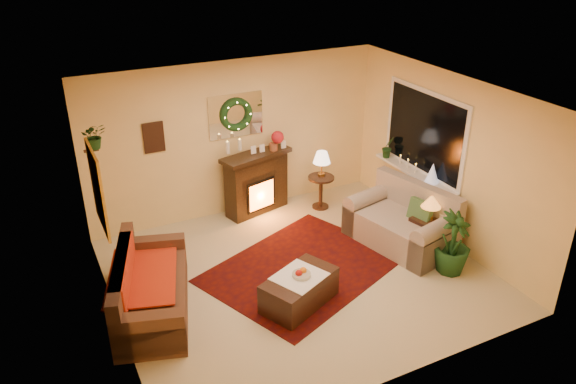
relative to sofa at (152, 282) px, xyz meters
name	(u,v)px	position (x,y,z in m)	size (l,w,h in m)	color
floor	(299,274)	(2.04, -0.11, -0.43)	(5.00, 5.00, 0.00)	beige
ceiling	(301,97)	(2.04, -0.11, 2.17)	(5.00, 5.00, 0.00)	white
wall_back	(236,138)	(2.04, 2.14, 0.87)	(5.00, 5.00, 0.00)	#EFD88C
wall_front	(404,281)	(2.04, -2.36, 0.87)	(5.00, 5.00, 0.00)	#EFD88C
wall_left	(106,235)	(-0.46, -0.11, 0.87)	(4.50, 4.50, 0.00)	#EFD88C
wall_right	(447,159)	(4.54, -0.11, 0.87)	(4.50, 4.50, 0.00)	#EFD88C
area_rug	(303,268)	(2.16, -0.01, -0.42)	(2.62, 1.97, 0.01)	#5C1C17
sofa	(152,282)	(0.00, 0.00, 0.00)	(0.83, 1.89, 0.81)	brown
red_throw	(142,275)	(-0.07, 0.18, 0.03)	(0.84, 1.37, 0.02)	#D73F2F
fireplace	(256,182)	(2.29, 1.93, 0.12)	(1.09, 0.35, 1.00)	black
poinsettia	(278,137)	(2.67, 1.88, 0.87)	(0.21, 0.21, 0.21)	#B41B24
mantel_candle_a	(228,148)	(1.80, 1.91, 0.83)	(0.06, 0.06, 0.19)	white
mantel_candle_b	(240,145)	(2.02, 1.94, 0.83)	(0.06, 0.06, 0.18)	#FBF5C2
mantel_mirror	(236,115)	(2.04, 2.12, 1.27)	(0.92, 0.02, 0.72)	white
wreath	(237,115)	(2.04, 2.08, 1.29)	(0.55, 0.55, 0.11)	#194719
wall_art	(154,137)	(0.69, 2.12, 1.12)	(0.32, 0.03, 0.48)	#381E11
gold_mirror	(97,189)	(-0.44, 0.19, 1.32)	(0.03, 0.84, 1.00)	gold
hanging_plant	(96,148)	(-0.30, 0.94, 1.54)	(0.33, 0.28, 0.36)	#194719
loveseat	(401,220)	(3.81, -0.06, -0.01)	(0.93, 1.60, 0.93)	gray
window_frame	(425,133)	(4.53, 0.44, 1.12)	(0.03, 1.86, 1.36)	white
window_glass	(424,133)	(4.51, 0.44, 1.12)	(0.02, 1.70, 1.22)	black
window_sill	(415,174)	(4.42, 0.44, 0.44)	(0.22, 1.86, 0.04)	white
mini_tree	(432,173)	(4.41, 0.03, 0.61)	(0.22, 0.22, 0.33)	silver
sill_plant	(388,147)	(4.39, 1.16, 0.66)	(0.26, 0.21, 0.48)	black
side_table_round	(321,190)	(3.33, 1.54, -0.10)	(0.45, 0.45, 0.58)	#4D2812
lamp_cream	(322,160)	(3.35, 1.57, 0.45)	(0.30, 0.30, 0.45)	#FCDFC0
end_table_square	(428,234)	(4.08, -0.40, -0.16)	(0.44, 0.44, 0.54)	#351C11
lamp_tiffany	(431,207)	(4.06, -0.41, 0.32)	(0.29, 0.29, 0.43)	#DB5F13
coffee_table	(299,291)	(1.73, -0.72, -0.22)	(1.01, 0.56, 0.43)	#412810
fruit_bowl	(301,275)	(1.75, -0.73, 0.02)	(0.24, 0.24, 0.06)	beige
floor_palm	(453,244)	(4.01, -1.00, 0.02)	(1.54, 1.54, 2.75)	#1E461C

